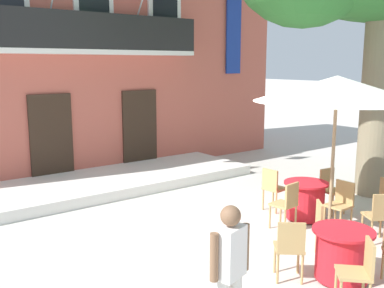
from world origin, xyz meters
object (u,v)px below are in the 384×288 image
Objects in this scene: cafe_chair_near_tree_2 at (341,202)px; cafe_chair_middle_2 at (380,214)px; cafe_chair_near_tree_1 at (287,202)px; cafe_chair_front_2 at (326,226)px; cafe_table_front at (342,254)px; cafe_table_near_tree at (305,200)px; cafe_chair_front_0 at (360,269)px; cafe_umbrella at (337,89)px; cafe_chair_near_tree_0 at (273,186)px; cafe_chair_near_tree_3 at (330,187)px; cafe_chair_front_3 at (290,246)px; pedestrian_near_entrance at (230,269)px.

cafe_chair_near_tree_2 and cafe_chair_middle_2 have the same top height.
cafe_chair_near_tree_1 is 1.26m from cafe_chair_front_2.
cafe_chair_middle_2 is (-0.06, -0.79, 0.00)m from cafe_chair_near_tree_2.
cafe_chair_middle_2 is 1.05× the size of cafe_table_front.
cafe_table_near_tree is at bearing 48.50° from cafe_chair_front_2.
cafe_umbrella is (1.92, 1.82, 2.08)m from cafe_chair_front_0.
cafe_chair_near_tree_0 is at bearing 88.23° from cafe_umbrella.
cafe_chair_near_tree_2 and cafe_chair_front_0 have the same top height.
cafe_chair_front_0 is at bearing -140.93° from cafe_chair_near_tree_2.
cafe_table_near_tree is 0.77m from cafe_chair_near_tree_3.
cafe_chair_near_tree_2 is (0.08, -0.75, 0.14)m from cafe_table_near_tree.
cafe_umbrella reaches higher than cafe_chair_front_3.
cafe_chair_near_tree_1 is at bearing 135.38° from cafe_umbrella.
cafe_table_near_tree is at bearing 50.17° from cafe_chair_front_0.
cafe_chair_front_2 is at bearing 170.09° from cafe_chair_middle_2.
cafe_chair_near_tree_0 and cafe_chair_front_3 have the same top height.
cafe_chair_front_3 is at bearing -161.80° from cafe_chair_near_tree_2.
cafe_chair_near_tree_2 is (0.22, -1.49, 0.00)m from cafe_chair_near_tree_0.
pedestrian_near_entrance is at bearing -161.34° from cafe_chair_near_tree_2.
cafe_chair_near_tree_0 is 2.29m from cafe_chair_middle_2.
cafe_chair_front_3 is at bearing -170.45° from cafe_chair_front_2.
cafe_chair_near_tree_1 is 1.05× the size of cafe_table_front.
cafe_table_near_tree is 0.95× the size of cafe_chair_middle_2.
cafe_umbrella reaches higher than cafe_chair_near_tree_3.
cafe_chair_front_2 reaches higher than cafe_table_near_tree.
cafe_chair_front_2 is 0.31× the size of cafe_umbrella.
cafe_umbrella reaches higher than cafe_table_near_tree.
cafe_chair_near_tree_0 is at bearing 47.03° from cafe_chair_front_3.
cafe_table_near_tree is 1.00× the size of cafe_table_front.
cafe_chair_near_tree_3 is (0.67, 0.72, 0.00)m from cafe_chair_near_tree_2.
cafe_chair_near_tree_1 is (-0.60, -0.90, 0.00)m from cafe_chair_near_tree_0.
cafe_chair_front_2 is (-1.26, -0.58, 0.00)m from cafe_chair_near_tree_2.
cafe_umbrella is at bearing -104.64° from cafe_table_near_tree.
cafe_chair_near_tree_2 is at bearing 18.20° from cafe_chair_front_3.
cafe_chair_front_0 is (-2.19, -1.77, 0.00)m from cafe_chair_near_tree_2.
cafe_table_front is at bearing -141.05° from cafe_chair_near_tree_3.
cafe_umbrella reaches higher than cafe_chair_middle_2.
cafe_chair_near_tree_1 is at bearing -123.72° from cafe_chair_near_tree_0.
cafe_chair_front_2 is (-1.04, -2.07, 0.00)m from cafe_chair_near_tree_0.
cafe_chair_near_tree_1 is at bearing 69.41° from cafe_chair_front_2.
pedestrian_near_entrance reaches higher than cafe_chair_near_tree_2.
cafe_chair_front_0 is 3.37m from cafe_umbrella.
cafe_umbrella is at bearing 32.35° from cafe_chair_front_2.
cafe_chair_front_2 and cafe_chair_front_3 have the same top height.
cafe_umbrella reaches higher than cafe_chair_near_tree_0.
cafe_chair_front_0 is at bearing -13.41° from pedestrian_near_entrance.
cafe_chair_front_2 is at bearing -131.50° from cafe_table_near_tree.
pedestrian_near_entrance is (-3.93, -0.55, 0.37)m from cafe_chair_middle_2.
cafe_table_near_tree is 0.54× the size of pedestrian_near_entrance.
cafe_table_front is 0.54× the size of pedestrian_near_entrance.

